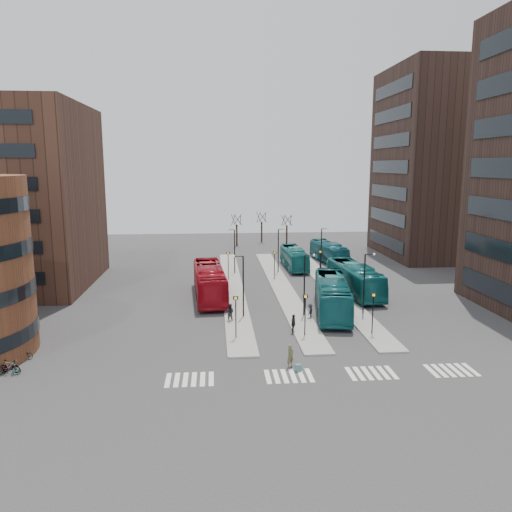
{
  "coord_description": "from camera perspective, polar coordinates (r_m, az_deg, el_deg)",
  "views": [
    {
      "loc": [
        -6.13,
        -29.0,
        14.77
      ],
      "look_at": [
        -1.63,
        24.27,
        5.0
      ],
      "focal_mm": 35.0,
      "sensor_mm": 36.0,
      "label": 1
    }
  ],
  "objects": [
    {
      "name": "suitcase",
      "position": [
        37.25,
        4.83,
        -12.61
      ],
      "size": [
        0.47,
        0.4,
        0.52
      ],
      "primitive_type": "cube",
      "rotation": [
        0.0,
        0.0,
        0.16
      ],
      "color": "navy",
      "rests_on": "ground"
    },
    {
      "name": "ground",
      "position": [
        33.12,
        6.62,
        -16.2
      ],
      "size": [
        160.0,
        160.0,
        0.0
      ],
      "primitive_type": "plane",
      "color": "#2F2F32",
      "rests_on": "ground"
    },
    {
      "name": "crosswalk_stripes",
      "position": [
        37.0,
        8.1,
        -13.27
      ],
      "size": [
        22.35,
        2.4,
        0.01
      ],
      "color": "silver",
      "rests_on": "ground"
    },
    {
      "name": "sign_poles",
      "position": [
        54.01,
        3.53,
        -2.9
      ],
      "size": [
        12.45,
        22.12,
        3.65
      ],
      "color": "black",
      "rests_on": "ground"
    },
    {
      "name": "red_bus",
      "position": [
        56.28,
        -5.33,
        -2.96
      ],
      "size": [
        4.0,
        13.45,
        3.7
      ],
      "primitive_type": "imported",
      "rotation": [
        0.0,
        0.0,
        0.07
      ],
      "color": "#A40C19",
      "rests_on": "ground"
    },
    {
      "name": "bicycle_near",
      "position": [
        40.57,
        -26.52,
        -11.38
      ],
      "size": [
        1.97,
        0.87,
        1.0
      ],
      "primitive_type": "imported",
      "rotation": [
        0.0,
        0.0,
        1.46
      ],
      "color": "gray",
      "rests_on": "ground"
    },
    {
      "name": "commuter_c",
      "position": [
        49.11,
        6.21,
        -6.3
      ],
      "size": [
        0.96,
        1.11,
        1.49
      ],
      "primitive_type": "imported",
      "rotation": [
        0.0,
        0.0,
        4.2
      ],
      "color": "black",
      "rests_on": "ground"
    },
    {
      "name": "traveller",
      "position": [
        37.65,
        3.95,
        -11.32
      ],
      "size": [
        0.76,
        0.74,
        1.75
      ],
      "primitive_type": "imported",
      "rotation": [
        0.0,
        0.0,
        0.72
      ],
      "color": "brown",
      "rests_on": "ground"
    },
    {
      "name": "island_right",
      "position": [
        62.42,
        8.41,
        -3.37
      ],
      "size": [
        2.5,
        45.0,
        0.15
      ],
      "primitive_type": "cube",
      "color": "gray",
      "rests_on": "ground"
    },
    {
      "name": "teal_bus_d",
      "position": [
        77.63,
        8.31,
        0.43
      ],
      "size": [
        3.92,
        11.29,
        3.08
      ],
      "primitive_type": "imported",
      "rotation": [
        0.0,
        0.0,
        0.12
      ],
      "color": "#145A67",
      "rests_on": "ground"
    },
    {
      "name": "island_mid",
      "position": [
        61.35,
        2.93,
        -3.52
      ],
      "size": [
        2.5,
        45.0,
        0.15
      ],
      "primitive_type": "cube",
      "color": "gray",
      "rests_on": "ground"
    },
    {
      "name": "tower_far",
      "position": [
        87.71,
        21.25,
        9.82
      ],
      "size": [
        20.12,
        20.0,
        30.0
      ],
      "color": "#32221C",
      "rests_on": "ground"
    },
    {
      "name": "commuter_a",
      "position": [
        47.98,
        -3.01,
        -6.48
      ],
      "size": [
        1.0,
        0.86,
        1.77
      ],
      "primitive_type": "imported",
      "rotation": [
        0.0,
        0.0,
        2.89
      ],
      "color": "black",
      "rests_on": "ground"
    },
    {
      "name": "teal_bus_c",
      "position": [
        59.02,
        11.2,
        -2.58
      ],
      "size": [
        3.83,
        12.81,
        3.52
      ],
      "primitive_type": "imported",
      "rotation": [
        0.0,
        0.0,
        0.07
      ],
      "color": "#135D60",
      "rests_on": "ground"
    },
    {
      "name": "island_left",
      "position": [
        60.84,
        -2.69,
        -3.63
      ],
      "size": [
        2.5,
        45.0,
        0.15
      ],
      "primitive_type": "cube",
      "color": "gray",
      "rests_on": "ground"
    },
    {
      "name": "bicycle_mid",
      "position": [
        40.84,
        -26.36,
        -11.25
      ],
      "size": [
        1.66,
        0.79,
        0.96
      ],
      "primitive_type": "imported",
      "rotation": [
        0.0,
        0.0,
        1.35
      ],
      "color": "gray",
      "rests_on": "ground"
    },
    {
      "name": "teal_bus_a",
      "position": [
        51.04,
        8.7,
        -4.49
      ],
      "size": [
        5.17,
        13.25,
        3.6
      ],
      "primitive_type": "imported",
      "rotation": [
        0.0,
        0.0,
        -0.17
      ],
      "color": "#13595F",
      "rests_on": "ground"
    },
    {
      "name": "commuter_b",
      "position": [
        44.92,
        4.29,
        -7.73
      ],
      "size": [
        0.79,
        1.08,
        1.7
      ],
      "primitive_type": "imported",
      "rotation": [
        0.0,
        0.0,
        1.15
      ],
      "color": "black",
      "rests_on": "ground"
    },
    {
      "name": "teal_bus_b",
      "position": [
        72.49,
        4.37,
        -0.23
      ],
      "size": [
        2.72,
        10.79,
        2.99
      ],
      "primitive_type": "imported",
      "rotation": [
        0.0,
        0.0,
        0.02
      ],
      "color": "#156769",
      "rests_on": "ground"
    },
    {
      "name": "bare_trees",
      "position": [
        92.87,
        0.65,
        2.9
      ],
      "size": [
        10.97,
        8.14,
        5.9
      ],
      "color": "black",
      "rests_on": "ground"
    },
    {
      "name": "lamp_posts",
      "position": [
        58.75,
        3.84,
        -0.65
      ],
      "size": [
        14.04,
        20.24,
        6.12
      ],
      "color": "black",
      "rests_on": "ground"
    },
    {
      "name": "bicycle_far",
      "position": [
        42.86,
        -25.23,
        -10.24
      ],
      "size": [
        1.67,
        1.08,
        0.83
      ],
      "primitive_type": "imported",
      "rotation": [
        0.0,
        0.0,
        1.94
      ],
      "color": "gray",
      "rests_on": "ground"
    }
  ]
}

